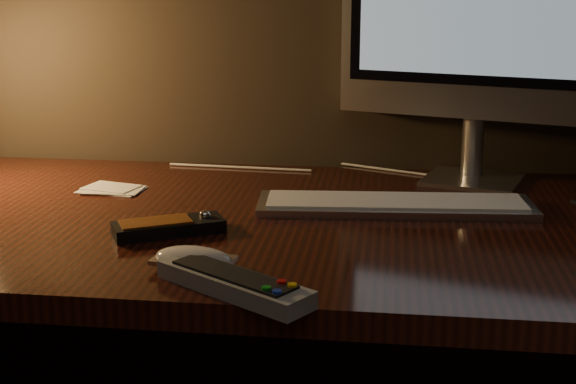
# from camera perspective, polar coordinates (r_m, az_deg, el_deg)

# --- Properties ---
(desk) EXTENTS (1.60, 0.75, 0.75)m
(desk) POSITION_cam_1_polar(r_m,az_deg,el_deg) (1.45, -0.79, -5.85)
(desk) COLOR #37140C
(desk) RESTS_ON ground
(monitor) EXTENTS (0.53, 0.20, 0.57)m
(monitor) POSITION_cam_1_polar(r_m,az_deg,el_deg) (1.56, 13.73, 12.82)
(monitor) COLOR silver
(monitor) RESTS_ON desk
(keyboard) EXTENTS (0.48, 0.17, 0.02)m
(keyboard) POSITION_cam_1_polar(r_m,az_deg,el_deg) (1.39, 7.62, -0.88)
(keyboard) COLOR silver
(keyboard) RESTS_ON desk
(mouse) EXTENTS (0.12, 0.07, 0.02)m
(mouse) POSITION_cam_1_polar(r_m,az_deg,el_deg) (1.11, -6.73, -4.91)
(mouse) COLOR white
(mouse) RESTS_ON desk
(media_remote) EXTENTS (0.18, 0.14, 0.03)m
(media_remote) POSITION_cam_1_polar(r_m,az_deg,el_deg) (1.26, -8.49, -2.43)
(media_remote) COLOR black
(media_remote) RESTS_ON desk
(tv_remote) EXTENTS (0.22, 0.17, 0.03)m
(tv_remote) POSITION_cam_1_polar(r_m,az_deg,el_deg) (1.02, -3.89, -6.46)
(tv_remote) COLOR #9C9FA2
(tv_remote) RESTS_ON desk
(papers) EXTENTS (0.13, 0.09, 0.01)m
(papers) POSITION_cam_1_polar(r_m,az_deg,el_deg) (1.54, -12.44, 0.21)
(papers) COLOR white
(papers) RESTS_ON desk
(cable) EXTENTS (0.57, 0.16, 0.01)m
(cable) POSITION_cam_1_polar(r_m,az_deg,el_deg) (1.66, 1.72, 1.60)
(cable) COLOR white
(cable) RESTS_ON desk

